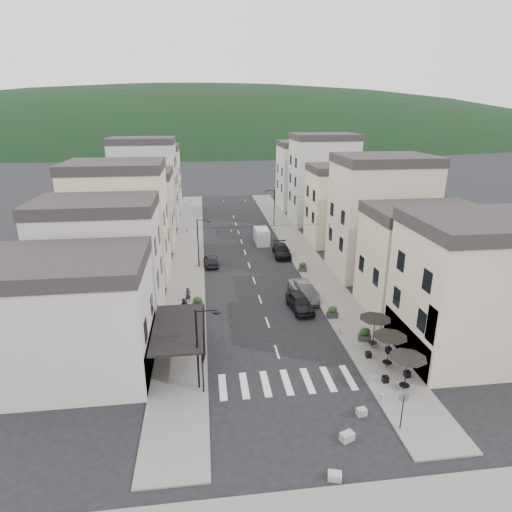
% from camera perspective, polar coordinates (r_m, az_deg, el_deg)
% --- Properties ---
extents(ground, '(700.00, 700.00, 0.00)m').
position_cam_1_polar(ground, '(29.83, 4.90, -18.63)').
color(ground, black).
rests_on(ground, ground).
extents(sidewalk_left, '(4.00, 76.00, 0.12)m').
position_cam_1_polar(sidewalk_left, '(57.98, -8.97, 0.55)').
color(sidewalk_left, slate).
rests_on(sidewalk_left, ground).
extents(sidewalk_right, '(4.00, 76.00, 0.12)m').
position_cam_1_polar(sidewalk_right, '(59.35, 5.65, 1.13)').
color(sidewalk_right, slate).
rests_on(sidewalk_right, ground).
extents(hill_backdrop, '(640.00, 360.00, 70.00)m').
position_cam_1_polar(hill_backdrop, '(323.59, -6.49, 15.66)').
color(hill_backdrop, black).
rests_on(hill_backdrop, ground).
extents(boutique_building, '(12.00, 8.00, 8.00)m').
position_cam_1_polar(boutique_building, '(33.02, -24.58, -8.30)').
color(boutique_building, beige).
rests_on(boutique_building, ground).
extents(bistro_building, '(10.00, 8.00, 10.00)m').
position_cam_1_polar(bistro_building, '(36.03, 26.98, -4.64)').
color(bistro_building, '#C1B99A').
rests_on(bistro_building, ground).
extents(boutique_awning, '(3.77, 7.50, 3.28)m').
position_cam_1_polar(boutique_awning, '(31.88, -9.90, -9.50)').
color(boutique_awning, black).
rests_on(boutique_awning, ground).
extents(buildings_row_left, '(10.20, 54.16, 14.00)m').
position_cam_1_polar(buildings_row_left, '(62.65, -15.60, 7.21)').
color(buildings_row_left, beige).
rests_on(buildings_row_left, ground).
extents(buildings_row_right, '(10.20, 54.16, 14.50)m').
position_cam_1_polar(buildings_row_right, '(63.96, 11.11, 7.96)').
color(buildings_row_right, '#C1B99A').
rests_on(buildings_row_right, ground).
extents(cafe_terrace, '(2.50, 8.10, 2.53)m').
position_cam_1_polar(cafe_terrace, '(32.99, 17.41, -10.62)').
color(cafe_terrace, black).
rests_on(cafe_terrace, ground).
extents(streetlamp_left_near, '(1.70, 0.56, 6.00)m').
position_cam_1_polar(streetlamp_left_near, '(28.93, -7.32, -11.21)').
color(streetlamp_left_near, black).
rests_on(streetlamp_left_near, ground).
extents(streetlamp_left_far, '(1.70, 0.56, 6.00)m').
position_cam_1_polar(streetlamp_left_far, '(51.13, -7.45, 2.38)').
color(streetlamp_left_far, black).
rests_on(streetlamp_left_far, ground).
extents(streetlamp_right_far, '(1.70, 0.56, 6.00)m').
position_cam_1_polar(streetlamp_right_far, '(69.49, 2.22, 6.96)').
color(streetlamp_right_far, black).
rests_on(streetlamp_right_far, ground).
extents(traffic_sign, '(0.70, 0.07, 2.70)m').
position_cam_1_polar(traffic_sign, '(27.75, 19.04, -18.05)').
color(traffic_sign, black).
rests_on(traffic_sign, ground).
extents(bollards, '(11.66, 10.26, 0.60)m').
position_cam_1_polar(bollards, '(34.03, 2.97, -12.48)').
color(bollards, gray).
rests_on(bollards, ground).
extents(bunting_near, '(19.00, 0.28, 0.62)m').
position_cam_1_polar(bunting_near, '(47.05, -0.42, 3.56)').
color(bunting_near, black).
rests_on(bunting_near, ground).
extents(bunting_far, '(19.00, 0.28, 0.62)m').
position_cam_1_polar(bunting_far, '(62.54, -2.18, 7.43)').
color(bunting_far, black).
rests_on(bunting_far, ground).
extents(parked_car_a, '(2.30, 4.75, 1.56)m').
position_cam_1_polar(parked_car_a, '(41.05, 5.88, -6.18)').
color(parked_car_a, black).
rests_on(parked_car_a, ground).
extents(parked_car_b, '(1.76, 4.28, 1.38)m').
position_cam_1_polar(parked_car_b, '(43.17, 6.78, -5.04)').
color(parked_car_b, '#333336').
rests_on(parked_car_b, ground).
extents(parked_car_c, '(2.62, 4.99, 1.34)m').
position_cam_1_polar(parked_car_c, '(44.40, 6.36, -4.35)').
color(parked_car_c, '#95989D').
rests_on(parked_car_c, ground).
extents(parked_car_d, '(2.32, 5.20, 1.48)m').
position_cam_1_polar(parked_car_d, '(55.70, 3.45, 0.72)').
color(parked_car_d, black).
rests_on(parked_car_d, ground).
extents(parked_car_e, '(2.00, 4.25, 1.40)m').
position_cam_1_polar(parked_car_e, '(52.54, -5.98, -0.54)').
color(parked_car_e, black).
rests_on(parked_car_e, ground).
extents(delivery_van, '(1.82, 4.59, 2.20)m').
position_cam_1_polar(delivery_van, '(61.11, 0.75, 2.75)').
color(delivery_van, silver).
rests_on(delivery_van, ground).
extents(pedestrian_a, '(0.64, 0.49, 1.55)m').
position_cam_1_polar(pedestrian_a, '(42.65, -9.04, -5.16)').
color(pedestrian_a, black).
rests_on(pedestrian_a, sidewalk_left).
extents(pedestrian_b, '(1.14, 1.04, 1.89)m').
position_cam_1_polar(pedestrian_b, '(39.61, -9.50, -6.87)').
color(pedestrian_b, '#231E29').
rests_on(pedestrian_b, sidewalk_left).
extents(concrete_block_a, '(0.93, 0.76, 0.50)m').
position_cam_1_polar(concrete_block_a, '(27.34, 12.05, -22.48)').
color(concrete_block_a, gray).
rests_on(concrete_block_a, ground).
extents(concrete_block_b, '(0.65, 0.53, 0.45)m').
position_cam_1_polar(concrete_block_b, '(29.24, 13.90, -19.53)').
color(concrete_block_b, gray).
rests_on(concrete_block_b, ground).
extents(concrete_block_c, '(0.81, 0.68, 0.40)m').
position_cam_1_polar(concrete_block_c, '(25.20, 10.45, -26.90)').
color(concrete_block_c, '#9B9893').
rests_on(concrete_block_c, ground).
extents(planter_la, '(0.99, 0.60, 1.06)m').
position_cam_1_polar(planter_la, '(40.13, -10.27, -7.25)').
color(planter_la, '#2D2D2F').
rests_on(planter_la, sidewalk_left).
extents(planter_lb, '(1.11, 0.73, 1.15)m').
position_cam_1_polar(planter_lb, '(41.45, -7.78, -6.16)').
color(planter_lb, '#2D2D30').
rests_on(planter_lb, sidewalk_left).
extents(planter_ra, '(1.15, 0.86, 1.14)m').
position_cam_1_polar(planter_ra, '(36.75, 14.31, -10.09)').
color(planter_ra, '#2A292C').
rests_on(planter_ra, sidewalk_right).
extents(planter_rb, '(1.01, 0.58, 1.11)m').
position_cam_1_polar(planter_rb, '(39.92, 10.16, -7.36)').
color(planter_rb, '#2C2C2E').
rests_on(planter_rb, sidewalk_right).
extents(planter_rc, '(1.11, 0.86, 1.10)m').
position_cam_1_polar(planter_rc, '(50.45, 6.25, -1.45)').
color(planter_rc, '#323234').
rests_on(planter_rc, sidewalk_right).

